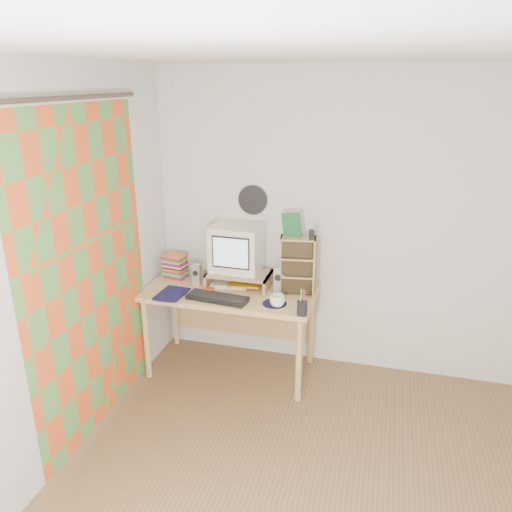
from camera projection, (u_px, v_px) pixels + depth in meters
The scene contains 21 objects.
ceiling at pixel (360, 48), 2.01m from camera, with size 3.50×3.50×0.00m, color white.
back_wall at pixel (365, 228), 4.02m from camera, with size 3.50×3.50×0.00m, color silver.
left_wall at pixel (35, 289), 2.85m from camera, with size 3.50×3.50×0.00m, color silver.
curtain at pixel (90, 276), 3.31m from camera, with size 2.20×2.20×0.00m, color #E2551F.
wall_disc at pixel (253, 200), 4.17m from camera, with size 0.25×0.25×0.02m, color black.
desk at pixel (233, 301), 4.20m from camera, with size 1.40×0.70×0.75m.
monitor_riser at pixel (239, 275), 4.15m from camera, with size 0.52×0.30×0.12m.
crt_monitor at pixel (236, 248), 4.13m from camera, with size 0.40×0.40×0.38m, color silver.
speaker_left at pixel (197, 275), 4.17m from camera, with size 0.07×0.07×0.18m, color #B4B4B9.
speaker_right at pixel (279, 279), 4.02m from camera, with size 0.08×0.08×0.22m, color #B4B4B9.
keyboard at pixel (217, 298), 3.90m from camera, with size 0.49×0.16×0.03m, color black.
dvd_stack at pixel (175, 263), 4.32m from camera, with size 0.19×0.13×0.27m, color brown, non-canonical shape.
cd_rack at pixel (297, 265), 3.97m from camera, with size 0.28×0.15×0.47m, color tan.
mug at pixel (277, 301), 3.78m from camera, with size 0.11×0.11×0.09m, color white.
diary at pixel (160, 291), 4.01m from camera, with size 0.25×0.19×0.05m, color #11113E.
mousepad at pixel (275, 304), 3.84m from camera, with size 0.19×0.19×0.00m, color black.
pen_cup at pixel (302, 305), 3.64m from camera, with size 0.08×0.08×0.15m, color black, non-canonical shape.
papers at pixel (236, 283), 4.19m from camera, with size 0.30×0.22×0.04m, color silver, non-canonical shape.
red_box at pixel (210, 291), 4.02m from camera, with size 0.08×0.05×0.04m, color red.
game_box at pixel (291, 225), 3.89m from camera, with size 0.14×0.03×0.19m, color #1B5E2E.
webcam at pixel (312, 235), 3.81m from camera, with size 0.05×0.05×0.09m, color black, non-canonical shape.
Camera 1 is at (0.16, -2.20, 2.38)m, focal length 35.00 mm.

